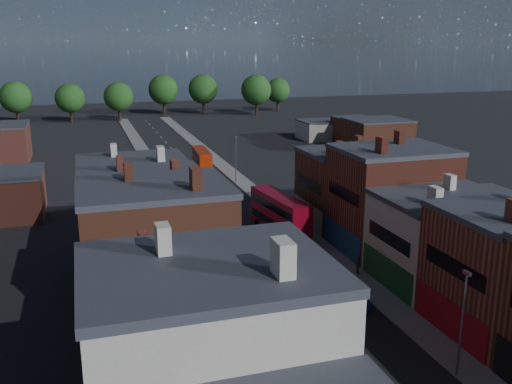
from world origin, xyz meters
TOP-DOWN VIEW (x-y plane):
  - pavement_west at (-6.50, 50.00)m, footprint 3.00×200.00m
  - pavement_east at (6.50, 50.00)m, footprint 3.00×200.00m
  - terrace_west at (-14.00, 0.00)m, footprint 12.00×80.00m
  - lamp_post_1 at (5.20, 0.00)m, footprint 0.25×0.70m
  - lamp_post_2 at (-5.20, 30.00)m, footprint 0.25×0.70m
  - lamp_post_3 at (5.20, 60.00)m, footprint 0.25×0.70m
  - bus_0 at (-1.97, 12.46)m, footprint 3.65×11.64m
  - bus_1 at (3.49, 33.15)m, footprint 4.11×11.93m
  - bus_2 at (1.50, 69.99)m, footprint 2.88×9.91m
  - car_1 at (3.53, 12.51)m, footprint 1.75×4.05m
  - car_2 at (-3.15, 40.23)m, footprint 2.46×4.64m
  - car_3 at (2.30, 63.64)m, footprint 1.94×4.07m
  - ped_1 at (-6.97, 2.55)m, footprint 0.89×0.49m
  - ped_3 at (6.91, 18.75)m, footprint 0.63×1.17m

SIDE VIEW (x-z plane):
  - pavement_west at x=-6.50m, z-range 0.00..0.12m
  - pavement_east at x=6.50m, z-range 0.00..0.12m
  - car_3 at x=2.30m, z-range 0.00..1.14m
  - car_2 at x=-3.15m, z-range 0.00..1.24m
  - car_1 at x=3.53m, z-range 0.00..1.30m
  - ped_1 at x=-6.97m, z-range 0.12..1.94m
  - ped_3 at x=6.91m, z-range 0.12..2.04m
  - bus_2 at x=1.50m, z-range 0.17..4.40m
  - bus_0 at x=-1.97m, z-range 0.20..5.14m
  - bus_1 at x=3.49m, z-range 0.20..5.24m
  - lamp_post_1 at x=5.20m, z-range 0.64..8.77m
  - lamp_post_2 at x=-5.20m, z-range 0.64..8.77m
  - lamp_post_3 at x=5.20m, z-range 0.64..8.77m
  - terrace_west at x=-14.00m, z-range 0.00..12.47m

